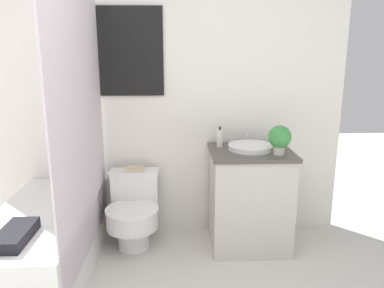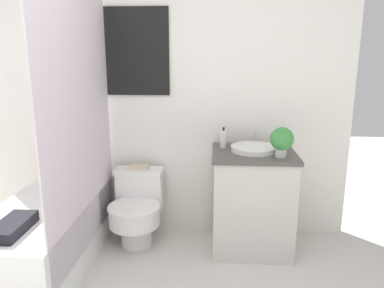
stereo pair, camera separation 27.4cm
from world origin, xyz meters
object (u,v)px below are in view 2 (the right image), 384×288
at_px(toilet, 137,209).
at_px(book_on_tank, 139,167).
at_px(soap_bottle, 223,139).
at_px(potted_plant, 282,140).
at_px(sink, 254,148).

relative_size(toilet, book_on_tank, 3.70).
distance_m(toilet, book_on_tank, 0.35).
bearing_deg(soap_bottle, potted_plant, -31.38).
xyz_separation_m(potted_plant, book_on_tank, (-1.12, 0.31, -0.32)).
bearing_deg(book_on_tank, potted_plant, -15.32).
bearing_deg(potted_plant, toilet, 171.75).
xyz_separation_m(toilet, potted_plant, (1.12, -0.16, 0.64)).
height_order(potted_plant, book_on_tank, potted_plant).
relative_size(toilet, soap_bottle, 3.61).
distance_m(sink, book_on_tank, 0.97).
relative_size(soap_bottle, potted_plant, 0.75).
height_order(toilet, potted_plant, potted_plant).
xyz_separation_m(sink, potted_plant, (0.18, -0.16, 0.11)).
relative_size(sink, potted_plant, 1.77).
relative_size(potted_plant, book_on_tank, 1.37).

